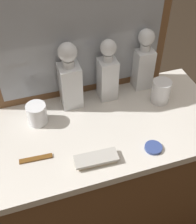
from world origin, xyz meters
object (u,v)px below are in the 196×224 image
crystal_tumbler_left (37,115)px  tortoiseshell_comb (36,159)px  silver_brush_rear (96,159)px  crystal_tumbler_far_right (161,92)px  porcelain_dish (153,148)px  crystal_decanter_front (107,76)px  crystal_decanter_far_left (143,65)px  crystal_decanter_center (70,81)px

crystal_tumbler_left → tortoiseshell_comb: (-0.04, -0.19, -0.04)m
crystal_tumbler_left → silver_brush_rear: 0.32m
crystal_tumbler_far_right → porcelain_dish: 0.29m
crystal_tumbler_left → tortoiseshell_comb: size_ratio=0.73×
silver_brush_rear → crystal_tumbler_left: bearing=122.2°
crystal_decanter_front → porcelain_dish: crystal_decanter_front is taller
porcelain_dish → tortoiseshell_comb: bearing=168.7°
crystal_decanter_far_left → tortoiseshell_comb: crystal_decanter_far_left is taller
crystal_decanter_center → crystal_tumbler_far_right: size_ratio=2.87×
crystal_decanter_far_left → silver_brush_rear: bearing=-132.7°
silver_brush_rear → tortoiseshell_comb: silver_brush_rear is taller
silver_brush_rear → porcelain_dish: silver_brush_rear is taller
crystal_tumbler_left → crystal_decanter_front: bearing=11.9°
crystal_decanter_front → silver_brush_rear: crystal_decanter_front is taller
crystal_decanter_front → porcelain_dish: size_ratio=4.30×
crystal_tumbler_left → crystal_decanter_far_left: bearing=10.9°
crystal_tumbler_far_right → silver_brush_rear: 0.44m
crystal_decanter_center → crystal_tumbler_far_right: 0.40m
crystal_tumbler_far_right → tortoiseshell_comb: bearing=-164.7°
crystal_decanter_center → silver_brush_rear: (0.01, -0.34, -0.11)m
crystal_tumbler_far_right → crystal_tumbler_left: crystal_tumbler_far_right is taller
crystal_tumbler_left → crystal_tumbler_far_right: bearing=-3.4°
porcelain_dish → tortoiseshell_comb: 0.44m
crystal_decanter_center → silver_brush_rear: 0.36m
silver_brush_rear → tortoiseshell_comb: bearing=159.8°
crystal_decanter_far_left → crystal_tumbler_left: (-0.51, -0.10, -0.08)m
crystal_tumbler_far_right → silver_brush_rear: bearing=-147.7°
crystal_tumbler_far_right → silver_brush_rear: (-0.37, -0.24, -0.04)m
crystal_decanter_front → crystal_tumbler_left: (-0.33, -0.07, -0.08)m
silver_brush_rear → porcelain_dish: size_ratio=2.42×
crystal_decanter_front → tortoiseshell_comb: 0.47m
tortoiseshell_comb → porcelain_dish: bearing=-11.3°
crystal_tumbler_left → silver_brush_rear: crystal_tumbler_left is taller
porcelain_dish → crystal_tumbler_far_right: bearing=59.0°
crystal_decanter_center → silver_brush_rear: crystal_decanter_center is taller
crystal_tumbler_left → tortoiseshell_comb: crystal_tumbler_left is taller
crystal_tumbler_left → silver_brush_rear: (0.17, -0.27, -0.03)m
crystal_decanter_far_left → porcelain_dish: crystal_decanter_far_left is taller
crystal_tumbler_left → crystal_decanter_center: bearing=23.5°
crystal_decanter_center → crystal_decanter_front: size_ratio=1.05×
crystal_decanter_front → porcelain_dish: bearing=-79.0°
crystal_decanter_center → crystal_decanter_far_left: (0.35, 0.03, -0.01)m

